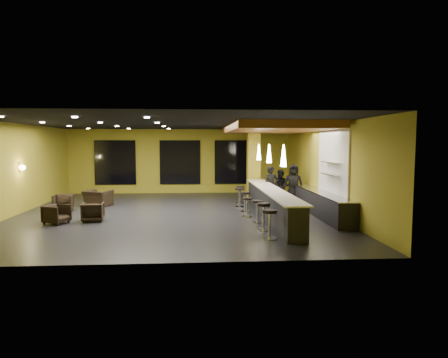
{
  "coord_description": "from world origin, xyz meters",
  "views": [
    {
      "loc": [
        0.88,
        -15.51,
        2.75
      ],
      "look_at": [
        2.0,
        0.5,
        1.3
      ],
      "focal_mm": 32.0,
      "sensor_mm": 36.0,
      "label": 1
    }
  ],
  "objects": [
    {
      "name": "staff_c",
      "position": [
        5.25,
        2.1,
        0.9
      ],
      "size": [
        0.97,
        0.73,
        1.81
      ],
      "primitive_type": "imported",
      "rotation": [
        0.0,
        0.0,
        -0.18
      ],
      "color": "black",
      "rests_on": "floor"
    },
    {
      "name": "wall_front",
      "position": [
        0.0,
        -6.55,
        1.75
      ],
      "size": [
        12.0,
        0.1,
        3.5
      ],
      "primitive_type": "cube",
      "color": "olive",
      "rests_on": "floor"
    },
    {
      "name": "bar_counter",
      "position": [
        3.65,
        -1.0,
        0.5
      ],
      "size": [
        0.6,
        8.0,
        1.0
      ],
      "primitive_type": "cube",
      "color": "black",
      "rests_on": "floor"
    },
    {
      "name": "wall_left",
      "position": [
        -6.05,
        0.0,
        1.75
      ],
      "size": [
        0.1,
        13.0,
        3.5
      ],
      "primitive_type": "cube",
      "color": "olive",
      "rests_on": "floor"
    },
    {
      "name": "pendant_2",
      "position": [
        3.65,
        2.0,
        2.35
      ],
      "size": [
        0.2,
        0.2,
        0.7
      ],
      "primitive_type": "cone",
      "color": "white",
      "rests_on": "wood_soffit"
    },
    {
      "name": "tile_backsplash",
      "position": [
        5.96,
        -1.0,
        2.0
      ],
      "size": [
        0.06,
        3.2,
        2.4
      ],
      "primitive_type": "cube",
      "color": "white",
      "rests_on": "wall_right"
    },
    {
      "name": "bar_stool_0",
      "position": [
        2.97,
        -4.37,
        0.54
      ],
      "size": [
        0.43,
        0.43,
        0.85
      ],
      "rotation": [
        0.0,
        0.0,
        0.26
      ],
      "color": "silver",
      "rests_on": "floor"
    },
    {
      "name": "pendant_1",
      "position": [
        3.65,
        -0.5,
        2.35
      ],
      "size": [
        0.2,
        0.2,
        0.7
      ],
      "primitive_type": "cone",
      "color": "white",
      "rests_on": "wood_soffit"
    },
    {
      "name": "armchair_b",
      "position": [
        -2.76,
        -1.36,
        0.33
      ],
      "size": [
        0.78,
        0.8,
        0.67
      ],
      "primitive_type": "imported",
      "rotation": [
        0.0,
        0.0,
        3.24
      ],
      "color": "black",
      "rests_on": "floor"
    },
    {
      "name": "wall_sconce",
      "position": [
        -5.88,
        0.5,
        1.8
      ],
      "size": [
        0.22,
        0.22,
        0.22
      ],
      "primitive_type": "sphere",
      "color": "#FFE5B2",
      "rests_on": "wall_left"
    },
    {
      "name": "window_left",
      "position": [
        -3.5,
        6.44,
        1.7
      ],
      "size": [
        2.2,
        0.06,
        2.4
      ],
      "primitive_type": "cube",
      "color": "black",
      "rests_on": "wall_back"
    },
    {
      "name": "bar_stool_5",
      "position": [
        2.72,
        1.34,
        0.53
      ],
      "size": [
        0.42,
        0.42,
        0.83
      ],
      "rotation": [
        0.0,
        0.0,
        -0.05
      ],
      "color": "silver",
      "rests_on": "floor"
    },
    {
      "name": "armchair_c",
      "position": [
        -4.5,
        0.88,
        0.34
      ],
      "size": [
        0.82,
        0.84,
        0.68
      ],
      "primitive_type": "imported",
      "rotation": [
        0.0,
        0.0,
        0.13
      ],
      "color": "black",
      "rests_on": "floor"
    },
    {
      "name": "staff_a",
      "position": [
        4.17,
        1.74,
        0.86
      ],
      "size": [
        0.65,
        0.45,
        1.73
      ],
      "primitive_type": "imported",
      "rotation": [
        0.0,
        0.0,
        0.06
      ],
      "color": "black",
      "rests_on": "floor"
    },
    {
      "name": "floor",
      "position": [
        0.0,
        0.0,
        -0.05
      ],
      "size": [
        12.0,
        13.0,
        0.1
      ],
      "primitive_type": "cube",
      "color": "black",
      "rests_on": "ground"
    },
    {
      "name": "bar_stool_4",
      "position": [
        2.81,
        0.1,
        0.52
      ],
      "size": [
        0.41,
        0.41,
        0.81
      ],
      "rotation": [
        0.0,
        0.0,
        0.44
      ],
      "color": "silver",
      "rests_on": "floor"
    },
    {
      "name": "column",
      "position": [
        3.65,
        3.6,
        1.75
      ],
      "size": [
        0.6,
        0.6,
        3.5
      ],
      "primitive_type": "cube",
      "color": "#A39224",
      "rests_on": "floor"
    },
    {
      "name": "armchair_a",
      "position": [
        -3.89,
        -1.71,
        0.33
      ],
      "size": [
        0.93,
        0.92,
        0.65
      ],
      "primitive_type": "imported",
      "rotation": [
        0.0,
        0.0,
        1.18
      ],
      "color": "black",
      "rests_on": "floor"
    },
    {
      "name": "staff_b",
      "position": [
        4.77,
        2.43,
        0.77
      ],
      "size": [
        0.92,
        0.84,
        1.54
      ],
      "primitive_type": "imported",
      "rotation": [
        0.0,
        0.0,
        -0.42
      ],
      "color": "black",
      "rests_on": "floor"
    },
    {
      "name": "window_right",
      "position": [
        3.0,
        6.44,
        1.7
      ],
      "size": [
        2.2,
        0.06,
        2.4
      ],
      "primitive_type": "cube",
      "color": "black",
      "rests_on": "wall_back"
    },
    {
      "name": "pendant_0",
      "position": [
        3.65,
        -3.0,
        2.35
      ],
      "size": [
        0.2,
        0.2,
        0.7
      ],
      "primitive_type": "cone",
      "color": "white",
      "rests_on": "wood_soffit"
    },
    {
      "name": "window_center",
      "position": [
        0.0,
        6.44,
        1.7
      ],
      "size": [
        2.2,
        0.06,
        2.4
      ],
      "primitive_type": "cube",
      "color": "black",
      "rests_on": "wall_back"
    },
    {
      "name": "bar_top",
      "position": [
        3.65,
        -1.0,
        1.02
      ],
      "size": [
        0.78,
        8.1,
        0.05
      ],
      "primitive_type": "cube",
      "color": "white",
      "rests_on": "bar_counter"
    },
    {
      "name": "prep_counter",
      "position": [
        5.65,
        -0.5,
        0.43
      ],
      "size": [
        0.7,
        6.0,
        0.86
      ],
      "primitive_type": "cube",
      "color": "black",
      "rests_on": "floor"
    },
    {
      "name": "armchair_d",
      "position": [
        -3.42,
        2.15,
        0.34
      ],
      "size": [
        1.32,
        1.25,
        0.68
      ],
      "primitive_type": "imported",
      "rotation": [
        0.0,
        0.0,
        2.75
      ],
      "color": "black",
      "rests_on": "floor"
    },
    {
      "name": "ceiling",
      "position": [
        0.0,
        0.0,
        3.55
      ],
      "size": [
        12.0,
        13.0,
        0.1
      ],
      "primitive_type": "cube",
      "color": "black"
    },
    {
      "name": "wood_soffit",
      "position": [
        4.0,
        1.0,
        3.36
      ],
      "size": [
        3.6,
        8.0,
        0.28
      ],
      "primitive_type": "cube",
      "color": "brown",
      "rests_on": "ceiling"
    },
    {
      "name": "prep_top",
      "position": [
        5.65,
        -0.5,
        0.89
      ],
      "size": [
        0.72,
        6.0,
        0.03
      ],
      "primitive_type": "cube",
      "color": "silver",
      "rests_on": "prep_counter"
    },
    {
      "name": "bar_stool_1",
      "position": [
        2.99,
        -3.2,
        0.55
      ],
      "size": [
        0.44,
        0.44,
        0.87
      ],
      "rotation": [
        0.0,
        0.0,
        0.19
      ],
      "color": "silver",
      "rests_on": "floor"
    },
    {
      "name": "bar_stool_2",
      "position": [
        2.98,
        -2.03,
        0.5
      ],
      "size": [
        0.4,
        0.4,
        0.78
      ],
      "rotation": [
        0.0,
        0.0,
        0.12
      ],
      "color": "silver",
      "rests_on": "floor"
    },
    {
      "name": "bar_stool_3",
      "position": [
        2.75,
        -0.93,
        0.47
      ],
      "size": [
        0.37,
        0.37,
        0.73
      ],
      "rotation": [
        0.0,
        0.0,
        0.28
      ],
      "color": "silver",
      "rests_on": "floor"
    },
    {
      "name": "wall_right",
      "position": [
        6.05,
        0.0,
        1.75
      ],
      "size": [
        0.1,
        13.0,
        3.5
      ],
      "primitive_type": "cube",
      "color": "olive",
      "rests_on": "floor"
    },
    {
      "name": "wall_shelf_upper",
      "position": [
        5.82,
        -1.2,
        2.05
      ],
      "size": [
        0.3,
        1.5,
        0.03
      ],
      "primitive_type": "cube",
      "color": "silver",
      "rests_on": "wall_right"
    },
    {
      "name": "bar_stool_6",
      "position": [
        2.89,
        2.4,
        0.51
      ],
      "size": [
        0.4,
        0.4,
        0.8
      ],
      "rotation": [
        0.0,
        0.0,
        -0.26
      ],
      "color": "silver",
      "rests_on": "floor"
    },
    {
      "name": "wall_back",
      "position": [
        0.0,
        6.55,
        1.75
      ],
      "size": [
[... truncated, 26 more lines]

